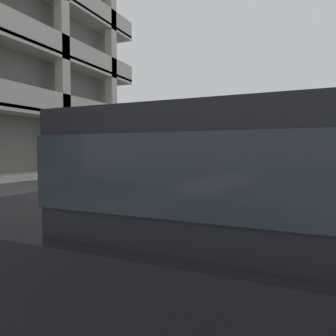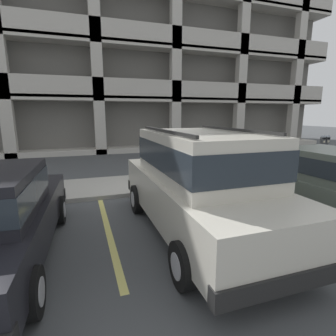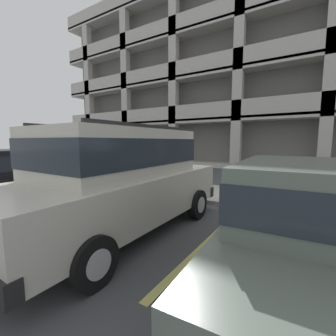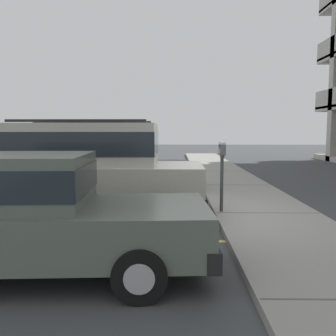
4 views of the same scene
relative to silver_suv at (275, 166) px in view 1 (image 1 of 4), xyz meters
The scene contains 8 objects.
ground_plane 2.70m from the silver_suv, 91.10° to the left, with size 80.00×80.00×0.10m.
sidewalk 3.89m from the silver_suv, 90.72° to the left, with size 40.00×2.20×0.12m.
parking_stall_lines 2.18m from the silver_suv, 33.70° to the left, with size 13.11×4.80×0.01m.
silver_suv is the anchor object (origin of this frame).
red_sedan 3.49m from the silver_suv, behind, with size 1.99×4.56×1.54m.
dark_hatchback 3.09m from the silver_suv, ahead, with size 2.02×4.57×1.54m.
parking_meter_near 2.81m from the silver_suv, 93.85° to the left, with size 0.35×0.12×1.49m.
parking_meter_far 6.89m from the silver_suv, 23.79° to the left, with size 0.35×0.12×1.42m.
Camera 1 is at (-5.38, -2.89, 1.34)m, focal length 35.00 mm.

